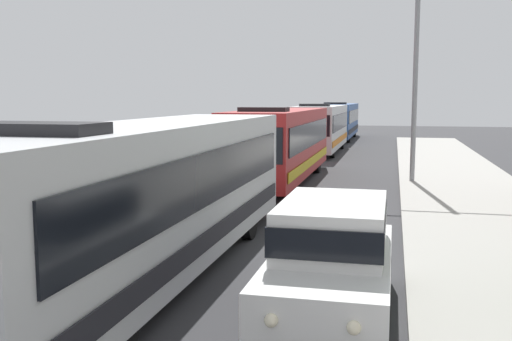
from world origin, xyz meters
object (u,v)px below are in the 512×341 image
(bus_lead, at_px, (152,192))
(white_suv, at_px, (332,255))
(streetlamp_mid, at_px, (416,59))
(bus_middle, at_px, (321,127))
(bus_fourth_in_line, at_px, (339,120))
(bus_second_in_line, at_px, (282,142))

(bus_lead, bearing_deg, white_suv, -20.84)
(streetlamp_mid, bearing_deg, bus_middle, 112.20)
(bus_lead, height_order, bus_fourth_in_line, same)
(bus_lead, xyz_separation_m, bus_fourth_in_line, (-0.00, 40.06, -0.00))
(bus_second_in_line, bearing_deg, white_suv, -76.14)
(bus_middle, distance_m, bus_fourth_in_line, 12.79)
(bus_lead, distance_m, bus_second_in_line, 13.58)
(bus_middle, bearing_deg, bus_second_in_line, -90.00)
(bus_lead, bearing_deg, bus_fourth_in_line, 90.00)
(streetlamp_mid, bearing_deg, bus_lead, -111.03)
(bus_lead, height_order, bus_middle, same)
(bus_second_in_line, xyz_separation_m, streetlamp_mid, (5.40, 0.46, 3.42))
(bus_middle, distance_m, white_suv, 28.92)
(bus_lead, relative_size, streetlamp_mid, 1.52)
(bus_middle, height_order, bus_fourth_in_line, same)
(bus_lead, distance_m, streetlamp_mid, 15.43)
(bus_middle, height_order, streetlamp_mid, streetlamp_mid)
(bus_lead, bearing_deg, bus_second_in_line, 90.00)
(bus_middle, distance_m, streetlamp_mid, 14.69)
(bus_lead, bearing_deg, bus_middle, 90.00)
(bus_fourth_in_line, bearing_deg, bus_second_in_line, -90.00)
(bus_lead, height_order, streetlamp_mid, streetlamp_mid)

